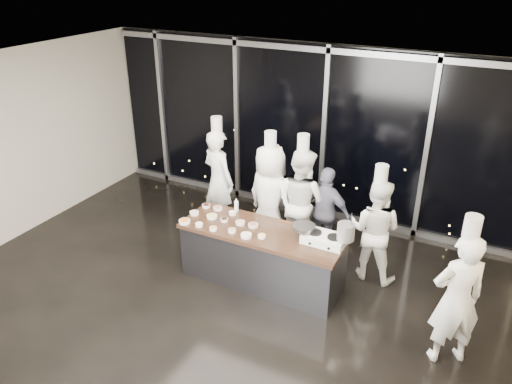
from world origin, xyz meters
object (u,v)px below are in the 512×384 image
demo_counter (262,256)px  chef_center (301,201)px  frying_pan (304,227)px  stock_pot (346,232)px  chef_side (457,298)px  guest (326,212)px  chef_left (270,198)px  chef_far_left (219,180)px  stove (324,239)px  chef_right (375,229)px

demo_counter → chef_center: (0.16, 1.09, 0.48)m
frying_pan → stock_pot: (0.62, -0.01, 0.09)m
chef_side → demo_counter: bearing=-41.0°
demo_counter → guest: guest is taller
chef_left → guest: size_ratio=1.35×
chef_far_left → chef_side: (4.19, -1.55, -0.05)m
frying_pan → chef_left: size_ratio=0.27×
stove → chef_side: 1.90m
stock_pot → guest: size_ratio=0.16×
chef_left → frying_pan: bearing=154.9°
guest → chef_right: chef_right is taller
frying_pan → chef_left: chef_left is taller
chef_left → guest: bearing=-147.9°
guest → chef_right: (0.88, -0.29, 0.06)m
stove → chef_left: 1.54m
frying_pan → guest: bearing=93.2°
demo_counter → frying_pan: (0.61, 0.09, 0.61)m
chef_side → chef_right: bearing=-77.4°
demo_counter → chef_left: bearing=109.7°
demo_counter → guest: bearing=64.9°
stock_pot → chef_far_left: 2.88m
frying_pan → stock_pot: size_ratio=2.38×
demo_counter → guest: 1.36m
chef_center → frying_pan: bearing=132.3°
chef_left → chef_right: chef_left is taller
stock_pot → chef_far_left: chef_far_left is taller
guest → chef_center: bearing=26.4°
frying_pan → chef_far_left: bearing=153.3°
demo_counter → stove: stove is taller
demo_counter → frying_pan: frying_pan is taller
chef_right → chef_far_left: bearing=-2.2°
chef_far_left → chef_left: bearing=-170.2°
frying_pan → guest: (-0.05, 1.11, -0.30)m
chef_left → chef_center: chef_left is taller
stove → frying_pan: (-0.32, 0.00, 0.10)m
frying_pan → chef_far_left: 2.31m
chef_left → chef_center: bearing=-147.7°
chef_left → chef_side: 3.38m
demo_counter → chef_side: (2.75, -0.40, 0.46)m
chef_left → chef_side: chef_left is taller
stove → chef_side: chef_side is taller
chef_center → chef_right: 1.30m
demo_counter → chef_far_left: size_ratio=1.17×
frying_pan → chef_far_left: size_ratio=0.27×
demo_counter → chef_left: size_ratio=1.18×
stock_pot → demo_counter: bearing=-176.3°
stock_pot → chef_center: size_ratio=0.12×
stock_pot → chef_side: (1.53, -0.48, -0.25)m
chef_right → stove: bearing=60.5°
chef_side → stove: bearing=-47.5°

